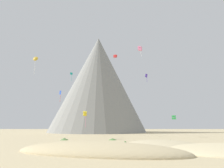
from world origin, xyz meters
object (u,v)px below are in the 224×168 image
Objects in this scene: bush_low_patch at (113,139)px; kite_teal_mid at (71,75)px; bush_near_left at (170,142)px; kite_red_high at (115,56)px; rock_massif at (96,88)px; kite_gold_mid at (35,59)px; kite_green_low at (174,117)px; kite_yellow_low at (85,114)px; bush_near_right at (125,143)px; kite_pink_high at (140,49)px; kite_blue_mid at (60,93)px; bush_far_right at (64,139)px; kite_indigo_mid at (146,76)px.

kite_teal_mid reaches higher than bush_low_patch.
kite_red_high is (-11.53, 47.80, 37.13)m from bush_near_left.
rock_massif reaches higher than kite_gold_mid.
kite_green_low is at bearing 1.95° from kite_teal_mid.
kite_yellow_low is at bearing 139.66° from bush_near_left.
kite_yellow_low is at bearing 120.38° from bush_near_right.
kite_gold_mid is at bearing -96.42° from kite_red_high.
kite_teal_mid is at bearing -115.64° from kite_red_high.
bush_low_patch is 0.03× the size of rock_massif.
bush_near_left is 0.71× the size of kite_pink_high.
kite_pink_high reaches higher than kite_green_low.
kite_red_high is (10.05, 29.48, 29.87)m from kite_yellow_low.
bush_near_left is 31.62m from kite_green_low.
bush_near_right is at bearing -58.23° from kite_red_high.
kite_blue_mid is (-11.75, 13.02, 8.60)m from kite_yellow_low.
rock_massif is at bearing 139.59° from kite_red_high.
kite_pink_high is 30.28m from kite_green_low.
bush_near_right is 30.14m from kite_pink_high.
rock_massif is 43.26× the size of kite_red_high.
bush_low_patch is 34.08m from kite_gold_mid.
kite_teal_mid is (-18.56, -12.69, -12.66)m from kite_red_high.
bush_near_right is at bearing -41.16° from bush_far_right.
bush_low_patch is 1.36× the size of kite_green_low.
rock_massif reaches higher than kite_yellow_low.
kite_gold_mid is at bearing -70.14° from kite_pink_high.
kite_teal_mid reaches higher than bush_near_right.
kite_red_high reaches higher than kite_teal_mid.
kite_blue_mid is 44.28m from kite_green_low.
rock_massif is 19.07× the size of kite_blue_mid.
bush_near_right is at bearing -171.92° from bush_near_left.
bush_near_left is (26.50, -13.00, 0.17)m from bush_far_right.
kite_indigo_mid is 22.10m from kite_green_low.
kite_pink_high is at bearing 63.23° from kite_indigo_mid.
kite_indigo_mid is 35.19m from kite_blue_mid.
bush_near_right is at bearing -0.09° from kite_pink_high.
kite_indigo_mid is at bearing 6.09° from kite_gold_mid.
kite_teal_mid is 34.86m from kite_pink_high.
kite_blue_mid is 1.39× the size of kite_pink_high.
bush_near_right is at bearing -80.66° from rock_massif.
kite_blue_mid is (-21.79, -16.46, -21.27)m from kite_red_high.
bush_near_right is 37.21m from kite_green_low.
kite_gold_mid is at bearing 150.95° from bush_near_right.
bush_far_right is 1.02× the size of bush_low_patch.
bush_low_patch is 28.50m from kite_green_low.
kite_green_low is at bearing -173.42° from kite_yellow_low.
bush_near_right is 1.09× the size of kite_red_high.
bush_far_right is 25.30m from kite_blue_mid.
kite_red_high reaches higher than kite_yellow_low.
kite_yellow_low is (2.16, -63.76, -20.44)m from rock_massif.
kite_teal_mid is at bearing -97.70° from rock_massif.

